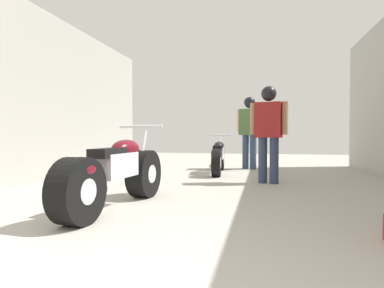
{
  "coord_description": "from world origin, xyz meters",
  "views": [
    {
      "loc": [
        0.78,
        -0.79,
        0.81
      ],
      "look_at": [
        -0.26,
        4.03,
        0.67
      ],
      "focal_mm": 30.87,
      "sensor_mm": 36.0,
      "label": 1
    }
  ],
  "objects_px": {
    "motorcycle_maroon_cruiser": "(115,174)",
    "motorcycle_black_naked": "(218,157)",
    "mechanic_in_blue": "(249,126)",
    "mechanic_with_helmet": "(269,125)"
  },
  "relations": [
    {
      "from": "motorcycle_maroon_cruiser",
      "to": "motorcycle_black_naked",
      "type": "bearing_deg",
      "value": 79.47
    },
    {
      "from": "motorcycle_black_naked",
      "to": "mechanic_with_helmet",
      "type": "distance_m",
      "value": 1.71
    },
    {
      "from": "motorcycle_black_naked",
      "to": "mechanic_in_blue",
      "type": "distance_m",
      "value": 1.38
    },
    {
      "from": "motorcycle_black_naked",
      "to": "motorcycle_maroon_cruiser",
      "type": "bearing_deg",
      "value": -100.53
    },
    {
      "from": "motorcycle_maroon_cruiser",
      "to": "mechanic_in_blue",
      "type": "bearing_deg",
      "value": 74.66
    },
    {
      "from": "motorcycle_maroon_cruiser",
      "to": "motorcycle_black_naked",
      "type": "xyz_separation_m",
      "value": [
        0.66,
        3.55,
        -0.03
      ]
    },
    {
      "from": "motorcycle_black_naked",
      "to": "mechanic_in_blue",
      "type": "relative_size",
      "value": 1.04
    },
    {
      "from": "motorcycle_maroon_cruiser",
      "to": "mechanic_with_helmet",
      "type": "relative_size",
      "value": 1.24
    },
    {
      "from": "motorcycle_maroon_cruiser",
      "to": "motorcycle_black_naked",
      "type": "height_order",
      "value": "motorcycle_maroon_cruiser"
    },
    {
      "from": "motorcycle_maroon_cruiser",
      "to": "mechanic_in_blue",
      "type": "relative_size",
      "value": 1.18
    }
  ]
}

